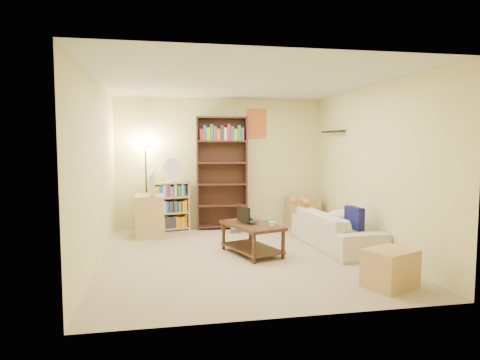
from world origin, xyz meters
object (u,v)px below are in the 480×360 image
(television, at_px, (149,183))
(floor_lamp, at_px, (146,162))
(sofa, at_px, (335,230))
(coffee_table, at_px, (252,234))
(tabby_cat, at_px, (303,202))
(short_bookshelf, at_px, (170,206))
(desk_fan, at_px, (172,170))
(tv_stand, at_px, (150,215))
(side_table, at_px, (303,212))
(laptop, at_px, (252,222))
(mug, at_px, (272,224))
(tall_bookshelf, at_px, (222,170))
(end_cabinet, at_px, (390,268))

(television, relative_size, floor_lamp, 0.46)
(sofa, relative_size, coffee_table, 1.69)
(sofa, bearing_deg, floor_lamp, 55.28)
(tabby_cat, height_order, coffee_table, tabby_cat)
(short_bookshelf, xyz_separation_m, desk_fan, (0.05, -0.04, 0.69))
(tabby_cat, distance_m, short_bookshelf, 2.50)
(coffee_table, bearing_deg, tv_stand, 115.43)
(tv_stand, bearing_deg, tabby_cat, -15.40)
(tabby_cat, xyz_separation_m, television, (-2.61, 0.65, 0.31))
(coffee_table, relative_size, floor_lamp, 0.71)
(tabby_cat, xyz_separation_m, desk_fan, (-2.20, 1.03, 0.52))
(desk_fan, xyz_separation_m, side_table, (2.50, -0.14, -0.85))
(tabby_cat, xyz_separation_m, laptop, (-1.08, -0.80, -0.16))
(tabby_cat, bearing_deg, mug, -126.45)
(floor_lamp, bearing_deg, television, -81.48)
(coffee_table, bearing_deg, tall_bookshelf, 75.71)
(laptop, distance_m, television, 2.16)
(tabby_cat, distance_m, coffee_table, 1.46)
(laptop, xyz_separation_m, short_bookshelf, (-1.17, 1.88, -0.01))
(end_cabinet, bearing_deg, coffee_table, 125.72)
(mug, bearing_deg, sofa, 22.02)
(coffee_table, height_order, mug, mug)
(tv_stand, bearing_deg, side_table, 3.44)
(tabby_cat, bearing_deg, tv_stand, 165.99)
(mug, distance_m, desk_fan, 2.67)
(tabby_cat, xyz_separation_m, coffee_table, (-1.10, -0.90, -0.33))
(tabby_cat, distance_m, floor_lamp, 2.96)
(tall_bookshelf, bearing_deg, sofa, -44.54)
(tabby_cat, height_order, television, television)
(mug, xyz_separation_m, tall_bookshelf, (-0.38, 2.27, 0.63))
(sofa, height_order, tall_bookshelf, tall_bookshelf)
(sofa, relative_size, mug, 16.21)
(coffee_table, height_order, tall_bookshelf, tall_bookshelf)
(desk_fan, distance_m, end_cabinet, 4.43)
(television, distance_m, side_table, 3.00)
(mug, xyz_separation_m, tv_stand, (-1.73, 1.84, -0.13))
(end_cabinet, bearing_deg, tabby_cat, 93.05)
(mug, height_order, tv_stand, tv_stand)
(coffee_table, distance_m, floor_lamp, 2.72)
(coffee_table, bearing_deg, short_bookshelf, 101.34)
(coffee_table, bearing_deg, end_cabinet, -73.23)
(desk_fan, relative_size, side_table, 0.74)
(tall_bookshelf, distance_m, end_cabinet, 4.05)
(tv_stand, xyz_separation_m, tall_bookshelf, (1.35, 0.43, 0.76))
(mug, bearing_deg, side_table, 60.48)
(sofa, distance_m, coffee_table, 1.40)
(sofa, height_order, end_cabinet, sofa)
(television, xyz_separation_m, short_bookshelf, (0.36, 0.43, -0.49))
(tv_stand, height_order, tall_bookshelf, tall_bookshelf)
(tall_bookshelf, height_order, desk_fan, tall_bookshelf)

